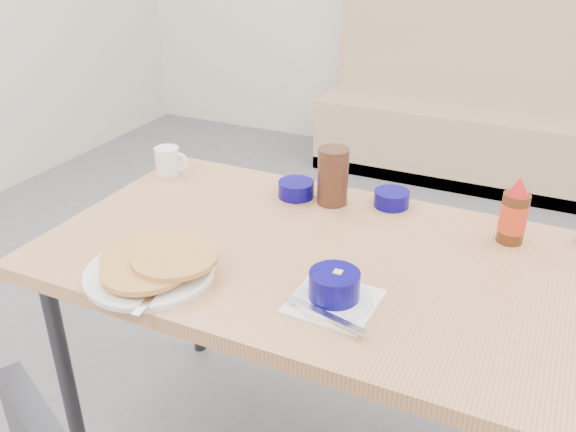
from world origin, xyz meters
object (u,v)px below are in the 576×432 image
at_px(booth_bench, 477,122).
at_px(butter_bowl, 392,199).
at_px(amber_tumbler, 333,176).
at_px(syrup_bottle, 514,214).
at_px(pancake_plate, 152,267).
at_px(dining_table, 319,273).
at_px(coffee_mug, 168,161).
at_px(grits_setting, 334,290).
at_px(creamer_bowl, 296,189).

distance_m(booth_bench, butter_bowl, 2.25).
height_order(booth_bench, butter_bowl, booth_bench).
bearing_deg(booth_bench, amber_tumbler, -91.98).
bearing_deg(syrup_bottle, pancake_plate, -144.37).
relative_size(booth_bench, amber_tumbler, 11.35).
distance_m(booth_bench, dining_table, 2.56).
xyz_separation_m(amber_tumbler, syrup_bottle, (0.50, -0.02, -0.01)).
bearing_deg(coffee_mug, pancake_plate, -58.43).
xyz_separation_m(grits_setting, amber_tumbler, (-0.19, 0.47, 0.05)).
xyz_separation_m(pancake_plate, syrup_bottle, (0.74, 0.53, 0.06)).
relative_size(coffee_mug, grits_setting, 0.57).
bearing_deg(grits_setting, creamer_bowl, 123.27).
relative_size(pancake_plate, butter_bowl, 3.10).
bearing_deg(butter_bowl, amber_tumbler, -162.03).
height_order(creamer_bowl, amber_tumbler, amber_tumbler).
distance_m(grits_setting, syrup_bottle, 0.55).
xyz_separation_m(pancake_plate, amber_tumbler, (0.24, 0.55, 0.06)).
relative_size(amber_tumbler, syrup_bottle, 0.93).
xyz_separation_m(creamer_bowl, amber_tumbler, (0.11, 0.01, 0.06)).
distance_m(booth_bench, syrup_bottle, 2.36).
distance_m(coffee_mug, creamer_bowl, 0.45).
xyz_separation_m(booth_bench, butter_bowl, (0.09, -2.20, 0.43)).
bearing_deg(butter_bowl, dining_table, -104.36).
bearing_deg(booth_bench, coffee_mug, -105.59).
xyz_separation_m(pancake_plate, creamer_bowl, (0.12, 0.54, 0.00)).
distance_m(booth_bench, coffee_mug, 2.41).
bearing_deg(creamer_bowl, booth_bench, 85.18).
relative_size(creamer_bowl, syrup_bottle, 0.60).
xyz_separation_m(pancake_plate, coffee_mug, (-0.32, 0.52, 0.02)).
xyz_separation_m(booth_bench, pancake_plate, (-0.32, -2.80, 0.43)).
height_order(dining_table, amber_tumbler, amber_tumbler).
bearing_deg(dining_table, booth_bench, 90.00).
xyz_separation_m(coffee_mug, amber_tumbler, (0.56, 0.03, 0.04)).
relative_size(pancake_plate, creamer_bowl, 2.96).
relative_size(grits_setting, syrup_bottle, 1.13).
bearing_deg(creamer_bowl, grits_setting, -56.73).
bearing_deg(creamer_bowl, coffee_mug, -177.71).
height_order(dining_table, syrup_bottle, syrup_bottle).
bearing_deg(booth_bench, butter_bowl, -87.79).
relative_size(pancake_plate, grits_setting, 1.56).
distance_m(grits_setting, amber_tumbler, 0.51).
distance_m(pancake_plate, amber_tumbler, 0.60).
relative_size(dining_table, amber_tumbler, 8.36).
xyz_separation_m(dining_table, amber_tumbler, (-0.08, 0.28, 0.15)).
xyz_separation_m(dining_table, butter_bowl, (0.09, 0.33, 0.08)).
bearing_deg(butter_bowl, grits_setting, -87.03).
bearing_deg(syrup_bottle, creamer_bowl, 179.02).
relative_size(dining_table, butter_bowl, 13.67).
height_order(dining_table, butter_bowl, butter_bowl).
bearing_deg(syrup_bottle, amber_tumbler, 177.97).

